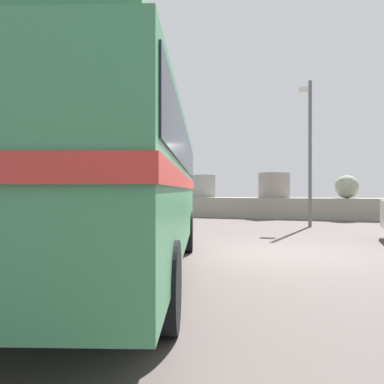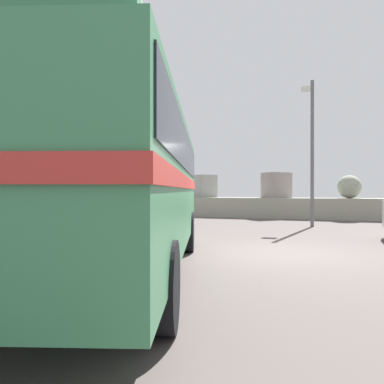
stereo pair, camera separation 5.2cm
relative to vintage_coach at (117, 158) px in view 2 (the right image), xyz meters
The scene contains 4 objects.
ground 4.56m from the vintage_coach, 55.72° to the left, with size 32.00×26.00×0.02m.
breakwater 15.39m from the vintage_coach, 81.79° to the left, with size 31.36×2.31×2.47m.
vintage_coach is the anchor object (origin of this frame).
lamp_post 10.99m from the vintage_coach, 75.27° to the left, with size 0.56×1.07×5.95m.
Camera 2 is at (1.14, -9.10, 1.49)m, focal length 35.65 mm.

